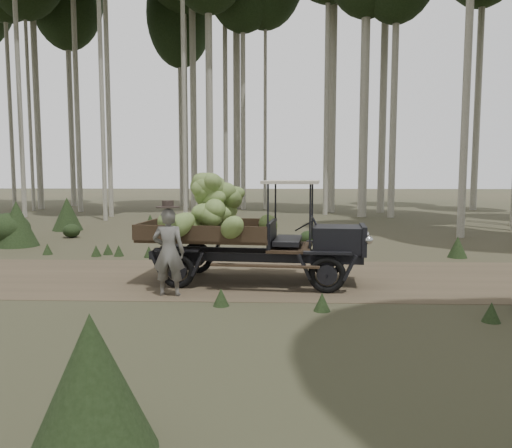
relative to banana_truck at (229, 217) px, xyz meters
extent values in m
plane|color=#473D2B|center=(-1.49, 0.41, -1.33)|extent=(120.00, 120.00, 0.00)
cube|color=brown|center=(-1.49, 0.41, -1.33)|extent=(70.00, 4.00, 0.01)
cube|color=black|center=(2.13, -0.17, -0.42)|extent=(1.00, 0.96, 0.50)
cube|color=black|center=(2.63, -0.22, -0.42)|extent=(0.18, 0.92, 0.57)
cube|color=black|center=(0.86, -0.04, -0.33)|extent=(0.20, 1.28, 0.50)
cube|color=#38281C|center=(-0.41, 0.09, -0.42)|extent=(2.71, 1.90, 0.07)
cube|color=#38281C|center=(-0.32, 0.91, -0.26)|extent=(2.54, 0.32, 0.29)
cube|color=#38281C|center=(-0.49, -0.72, -0.26)|extent=(2.54, 0.32, 0.29)
cube|color=#38281C|center=(-1.68, 0.22, -0.26)|extent=(0.22, 1.64, 0.29)
cube|color=beige|center=(1.25, -0.08, 0.69)|extent=(1.20, 1.65, 0.05)
cube|color=black|center=(0.58, 0.34, -0.77)|extent=(4.18, 0.52, 0.16)
cube|color=black|center=(0.51, -0.35, -0.77)|extent=(4.18, 0.52, 0.16)
torus|color=black|center=(2.03, 0.57, -0.98)|extent=(0.70, 0.20, 0.69)
torus|color=black|center=(1.87, -0.88, -0.98)|extent=(0.70, 0.20, 0.69)
torus|color=black|center=(-0.79, 0.86, -0.98)|extent=(0.70, 0.20, 0.69)
torus|color=black|center=(-0.94, -0.59, -0.98)|extent=(0.70, 0.20, 0.69)
sphere|color=beige|center=(2.74, 0.18, -0.37)|extent=(0.16, 0.16, 0.16)
sphere|color=beige|center=(2.66, -0.64, -0.37)|extent=(0.16, 0.16, 0.16)
ellipsoid|color=olive|center=(-0.73, -0.17, -0.15)|extent=(0.68, 0.93, 0.61)
ellipsoid|color=olive|center=(-0.31, 0.33, 0.11)|extent=(0.86, 0.67, 0.38)
ellipsoid|color=olive|center=(-0.17, 0.12, 0.44)|extent=(0.89, 0.65, 0.66)
ellipsoid|color=olive|center=(-0.41, -0.02, 0.64)|extent=(0.83, 0.51, 0.66)
ellipsoid|color=olive|center=(-0.09, 0.69, -0.23)|extent=(0.73, 0.86, 0.46)
ellipsoid|color=olive|center=(-0.42, -0.21, 0.07)|extent=(0.81, 0.77, 0.53)
ellipsoid|color=olive|center=(-0.03, 0.21, 0.42)|extent=(0.79, 0.47, 0.47)
ellipsoid|color=olive|center=(-0.48, -0.03, 0.59)|extent=(0.75, 0.73, 0.54)
ellipsoid|color=olive|center=(0.78, 0.58, -0.21)|extent=(0.50, 0.71, 0.53)
ellipsoid|color=olive|center=(-0.32, -0.27, 0.06)|extent=(0.66, 0.85, 0.65)
ellipsoid|color=olive|center=(-0.34, -0.03, 0.38)|extent=(0.77, 0.66, 0.37)
ellipsoid|color=olive|center=(-0.48, 0.05, 0.63)|extent=(0.94, 0.88, 0.62)
ellipsoid|color=olive|center=(-1.25, 0.22, -0.16)|extent=(0.59, 0.79, 0.67)
ellipsoid|color=olive|center=(-0.27, -0.23, 0.10)|extent=(0.73, 0.37, 0.43)
ellipsoid|color=olive|center=(-0.50, 0.11, 0.41)|extent=(0.42, 0.87, 0.68)
ellipsoid|color=olive|center=(-0.34, 0.00, 0.58)|extent=(0.90, 0.77, 0.58)
ellipsoid|color=olive|center=(-0.56, 0.09, -0.17)|extent=(0.67, 0.76, 0.45)
ellipsoid|color=olive|center=(-0.25, -0.29, 0.16)|extent=(0.59, 0.66, 0.42)
ellipsoid|color=olive|center=(0.04, 0.26, 0.35)|extent=(0.48, 0.77, 0.57)
ellipsoid|color=olive|center=(-0.31, -0.02, 0.65)|extent=(0.40, 0.73, 0.56)
ellipsoid|color=olive|center=(-0.88, -0.23, -0.17)|extent=(0.56, 0.90, 0.58)
ellipsoid|color=olive|center=(-0.14, 0.17, 0.08)|extent=(0.81, 0.81, 0.45)
ellipsoid|color=olive|center=(-0.38, 0.28, 0.37)|extent=(0.66, 0.94, 0.64)
ellipsoid|color=olive|center=(-0.41, 0.24, 0.59)|extent=(0.85, 0.60, 0.61)
ellipsoid|color=olive|center=(-0.86, -0.73, -0.11)|extent=(0.88, 0.78, 0.69)
ellipsoid|color=olive|center=(0.14, -0.84, -0.13)|extent=(0.70, 0.84, 0.64)
imported|color=#5F5C57|center=(-0.97, -1.15, -0.54)|extent=(0.58, 0.39, 1.58)
cylinder|color=#302621|center=(-0.97, -1.15, 0.27)|extent=(0.43, 0.43, 0.02)
cylinder|color=#302621|center=(-0.97, -1.15, 0.32)|extent=(0.21, 0.21, 0.13)
cylinder|color=#B2AD9E|center=(-1.40, 21.09, 8.35)|extent=(0.44, 0.44, 19.36)
cylinder|color=#B2AD9E|center=(-10.12, 18.07, 8.80)|extent=(0.28, 0.28, 20.26)
cylinder|color=#B2AD9E|center=(6.84, 18.14, 7.70)|extent=(0.39, 0.39, 18.05)
cylinder|color=#B2AD9E|center=(6.70, 15.05, 6.47)|extent=(0.33, 0.33, 15.59)
cylinder|color=#B2AD9E|center=(5.33, 15.35, 6.77)|extent=(0.44, 0.44, 16.20)
cylinder|color=#B2AD9E|center=(-2.06, 20.64, 9.63)|extent=(0.28, 0.28, 21.92)
cylinder|color=#B2AD9E|center=(-7.37, 15.11, 7.90)|extent=(0.24, 0.24, 18.47)
cylinder|color=#B2AD9E|center=(7.26, 7.25, 5.72)|extent=(0.26, 0.26, 14.10)
cylinder|color=#B2AD9E|center=(4.09, 18.28, 9.23)|extent=(0.43, 0.43, 21.11)
cylinder|color=#B2AD9E|center=(-11.60, 14.60, 8.83)|extent=(0.23, 0.23, 20.32)
cylinder|color=#B2AD9E|center=(-6.91, 12.86, 7.34)|extent=(0.20, 0.20, 17.34)
cylinder|color=#B2AD9E|center=(-3.62, 15.37, 8.29)|extent=(0.23, 0.23, 19.24)
cylinder|color=#B2AD9E|center=(-2.59, 17.22, 7.49)|extent=(0.38, 0.38, 17.64)
cylinder|color=#B2AD9E|center=(-14.63, 19.38, 7.76)|extent=(0.23, 0.23, 18.18)
cylinder|color=#B2AD9E|center=(-4.67, 21.81, 8.67)|extent=(0.25, 0.25, 20.01)
cylinder|color=#B2AD9E|center=(-0.95, 19.95, 7.29)|extent=(0.29, 0.29, 17.24)
cylinder|color=#B2AD9E|center=(-3.80, 19.39, 8.59)|extent=(0.37, 0.37, 19.84)
cylinder|color=#B2AD9E|center=(3.60, 16.53, 7.70)|extent=(0.26, 0.26, 18.05)
cylinder|color=#B2AD9E|center=(0.35, 20.35, 7.52)|extent=(0.20, 0.20, 17.70)
cylinder|color=#B2AD9E|center=(-13.19, 18.81, 7.72)|extent=(0.20, 0.20, 18.11)
cylinder|color=#B2AD9E|center=(12.81, 20.35, 8.45)|extent=(0.38, 0.38, 19.56)
cylinder|color=#B2AD9E|center=(-5.35, 23.76, 6.30)|extent=(0.31, 0.31, 15.27)
ellipsoid|color=black|center=(-5.35, 23.76, 11.19)|extent=(4.28, 4.28, 6.84)
cylinder|color=#B2AD9E|center=(-13.38, 20.12, 8.54)|extent=(0.36, 0.36, 19.74)
cylinder|color=#B2AD9E|center=(-12.55, 23.11, 7.17)|extent=(0.35, 0.35, 16.99)
ellipsoid|color=#233319|center=(-2.57, 9.14, -1.11)|extent=(0.53, 0.53, 0.42)
cone|color=#233319|center=(5.69, 3.15, -1.05)|extent=(0.50, 0.50, 0.56)
cone|color=#233319|center=(-7.05, 8.94, -0.70)|extent=(1.14, 1.14, 1.27)
ellipsoid|color=#233319|center=(-6.00, 6.76, -1.09)|extent=(0.58, 0.58, 0.46)
cone|color=#233319|center=(-0.51, -6.20, -0.77)|extent=(1.01, 1.01, 1.13)
cone|color=#233319|center=(-1.17, 12.68, -0.84)|extent=(0.89, 0.89, 0.99)
ellipsoid|color=#233319|center=(-7.11, 4.80, -0.82)|extent=(1.24, 1.24, 0.99)
cone|color=#233319|center=(-3.93, 9.31, -1.03)|extent=(0.54, 0.54, 0.60)
cone|color=#233319|center=(-6.82, 4.73, -0.65)|extent=(1.23, 1.23, 1.37)
cone|color=#233319|center=(-7.01, 8.84, -0.74)|extent=(1.06, 1.06, 1.17)
ellipsoid|color=#233319|center=(1.96, 5.37, -1.11)|extent=(0.53, 0.53, 0.43)
cone|color=#233319|center=(-3.21, 3.05, -1.18)|extent=(0.27, 0.27, 0.30)
cone|color=#233319|center=(0.03, -1.82, -1.18)|extent=(0.27, 0.27, 0.30)
cone|color=#233319|center=(-3.58, 3.29, -1.18)|extent=(0.27, 0.27, 0.30)
cone|color=#233319|center=(-5.22, 3.23, -1.18)|extent=(0.27, 0.27, 0.30)
cone|color=#233319|center=(0.55, 2.67, -1.18)|extent=(0.27, 0.27, 0.30)
cone|color=#233319|center=(4.12, -2.56, -1.18)|extent=(0.27, 0.27, 0.30)
cone|color=#233319|center=(-2.37, 2.89, -1.18)|extent=(0.27, 0.27, 0.30)
cone|color=#233319|center=(-3.80, 3.01, -1.18)|extent=(0.27, 0.27, 0.30)
cone|color=#233319|center=(0.81, 3.38, -1.18)|extent=(0.27, 0.27, 0.30)
cone|color=#233319|center=(1.67, -2.07, -1.18)|extent=(0.27, 0.27, 0.30)
camera|label=1|loc=(0.90, -9.88, 0.87)|focal=35.00mm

